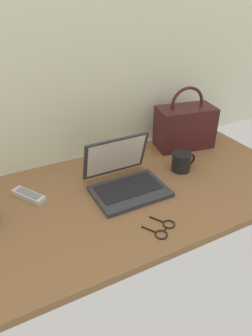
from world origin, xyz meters
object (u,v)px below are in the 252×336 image
object	(u,v)px
coffee_mug	(182,161)
eyeglasses	(164,229)
handbag	(185,126)
laptop	(125,179)
remote_control_near	(29,195)

from	to	relation	value
coffee_mug	eyeglasses	distance (m)	0.44
handbag	eyeglasses	bearing A→B (deg)	-132.01
laptop	handbag	world-z (taller)	handbag
coffee_mug	handbag	distance (m)	0.27
remote_control_near	handbag	bearing A→B (deg)	6.32
remote_control_near	eyeglasses	distance (m)	0.58
remote_control_near	handbag	xyz separation A→B (m)	(0.86, 0.10, 0.10)
laptop	eyeglasses	bearing A→B (deg)	-89.36
coffee_mug	laptop	bearing A→B (deg)	-178.44
eyeglasses	handbag	distance (m)	0.71
coffee_mug	remote_control_near	size ratio (longest dim) A/B	0.79
coffee_mug	remote_control_near	xyz separation A→B (m)	(-0.70, 0.11, -0.03)
handbag	coffee_mug	bearing A→B (deg)	-128.47
laptop	coffee_mug	bearing A→B (deg)	1.56
eyeglasses	coffee_mug	bearing A→B (deg)	45.89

